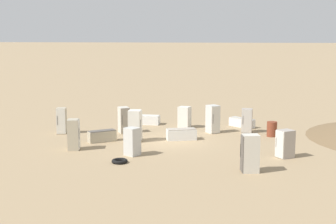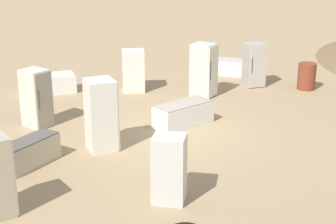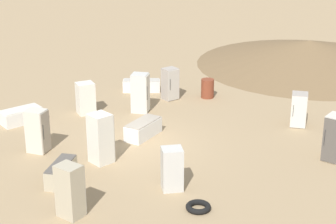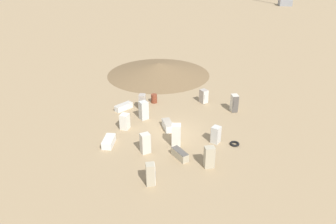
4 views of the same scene
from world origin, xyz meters
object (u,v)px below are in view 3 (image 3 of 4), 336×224
at_px(scrap_tire, 198,207).
at_px(rusty_barrel, 207,88).
at_px(discarded_fridge_2, 170,84).
at_px(discarded_fridge_9, 143,129).
at_px(discarded_fridge_5, 86,98).
at_px(discarded_fridge_6, 140,93).
at_px(discarded_fridge_3, 22,116).
at_px(discarded_fridge_8, 61,172).
at_px(discarded_fridge_10, 70,191).
at_px(discarded_fridge_1, 37,131).
at_px(discarded_fridge_4, 142,86).
at_px(discarded_fridge_12, 101,138).
at_px(discarded_fridge_13, 299,110).
at_px(discarded_fridge_7, 172,169).
at_px(discarded_fridge_0, 334,138).

xyz_separation_m(scrap_tire, rusty_barrel, (7.35, 7.81, 0.37)).
height_order(discarded_fridge_2, discarded_fridge_9, discarded_fridge_2).
relative_size(discarded_fridge_5, scrap_tire, 1.82).
relative_size(discarded_fridge_6, rusty_barrel, 1.93).
height_order(discarded_fridge_3, discarded_fridge_6, discarded_fridge_6).
xyz_separation_m(discarded_fridge_8, rusty_barrel, (9.78, 3.51, 0.13)).
distance_m(discarded_fridge_10, rusty_barrel, 12.05).
bearing_deg(discarded_fridge_2, discarded_fridge_1, 13.31).
distance_m(discarded_fridge_1, rusty_barrel, 9.32).
distance_m(discarded_fridge_4, rusty_barrel, 3.39).
xyz_separation_m(discarded_fridge_5, rusty_barrel, (5.76, -1.72, -0.26)).
height_order(discarded_fridge_1, discarded_fridge_10, discarded_fridge_10).
bearing_deg(rusty_barrel, discarded_fridge_8, -160.23).
distance_m(discarded_fridge_2, discarded_fridge_5, 4.27).
relative_size(discarded_fridge_4, discarded_fridge_12, 0.99).
relative_size(discarded_fridge_12, discarded_fridge_13, 1.31).
height_order(discarded_fridge_8, discarded_fridge_9, discarded_fridge_8).
bearing_deg(discarded_fridge_9, discarded_fridge_10, -76.40).
height_order(discarded_fridge_2, discarded_fridge_12, discarded_fridge_12).
distance_m(discarded_fridge_7, discarded_fridge_13, 7.81).
xyz_separation_m(discarded_fridge_0, rusty_barrel, (1.08, 8.12, -0.41)).
distance_m(discarded_fridge_4, discarded_fridge_12, 8.32).
height_order(discarded_fridge_0, discarded_fridge_4, discarded_fridge_0).
relative_size(discarded_fridge_4, discarded_fridge_7, 1.26).
distance_m(discarded_fridge_3, rusty_barrel, 8.87).
distance_m(discarded_fridge_10, discarded_fridge_12, 3.81).
height_order(discarded_fridge_10, scrap_tire, discarded_fridge_10).
bearing_deg(discarded_fridge_5, discarded_fridge_9, -70.23).
bearing_deg(discarded_fridge_6, discarded_fridge_10, 1.55).
bearing_deg(discarded_fridge_0, discarded_fridge_10, 61.27).
relative_size(discarded_fridge_0, discarded_fridge_10, 1.03).
bearing_deg(discarded_fridge_13, discarded_fridge_8, 42.88).
height_order(scrap_tire, rusty_barrel, rusty_barrel).
bearing_deg(discarded_fridge_6, discarded_fridge_5, -72.72).
bearing_deg(discarded_fridge_2, discarded_fridge_3, -11.19).
xyz_separation_m(discarded_fridge_2, discarded_fridge_5, (-4.19, 0.79, -0.05)).
xyz_separation_m(discarded_fridge_7, discarded_fridge_10, (-3.46, 0.53, 0.11)).
relative_size(discarded_fridge_4, discarded_fridge_8, 1.15).
bearing_deg(discarded_fridge_10, discarded_fridge_6, 115.25).
distance_m(discarded_fridge_5, discarded_fridge_12, 5.23).
bearing_deg(scrap_tire, discarded_fridge_8, 119.46).
relative_size(discarded_fridge_2, discarded_fridge_8, 0.96).
height_order(discarded_fridge_6, discarded_fridge_12, discarded_fridge_12).
relative_size(discarded_fridge_2, discarded_fridge_5, 1.07).
height_order(discarded_fridge_3, discarded_fridge_8, discarded_fridge_8).
bearing_deg(discarded_fridge_1, discarded_fridge_10, 41.56).
bearing_deg(discarded_fridge_2, discarded_fridge_5, -9.84).
xyz_separation_m(discarded_fridge_1, discarded_fridge_8, (-0.50, -2.74, -0.50)).
bearing_deg(discarded_fridge_3, discarded_fridge_9, 34.72).
bearing_deg(discarded_fridge_2, scrap_tire, 57.37).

